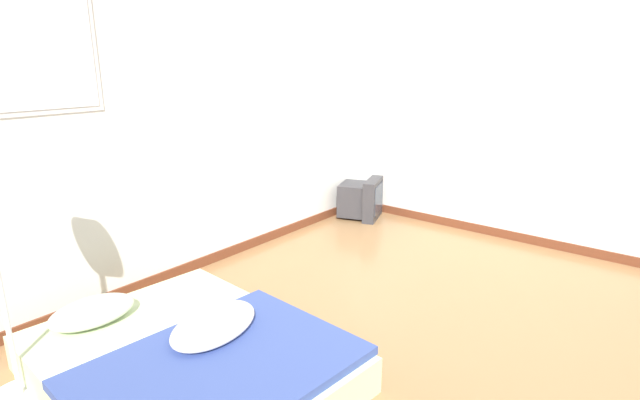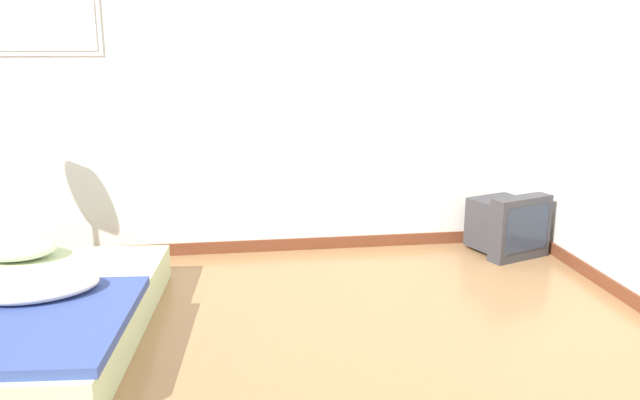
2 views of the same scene
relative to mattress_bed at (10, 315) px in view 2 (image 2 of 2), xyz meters
name	(u,v)px [view 2 (image 2 of 2)]	position (x,y,z in m)	size (l,w,h in m)	color
wall_back	(202,79)	(1.00, 1.30, 1.16)	(7.47, 0.08, 2.60)	silver
mattress_bed	(10,315)	(0.00, 0.00, 0.00)	(1.51, 1.87, 0.36)	beige
crt_tv	(507,225)	(3.21, 0.97, 0.08)	(0.56, 0.57, 0.46)	#333338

